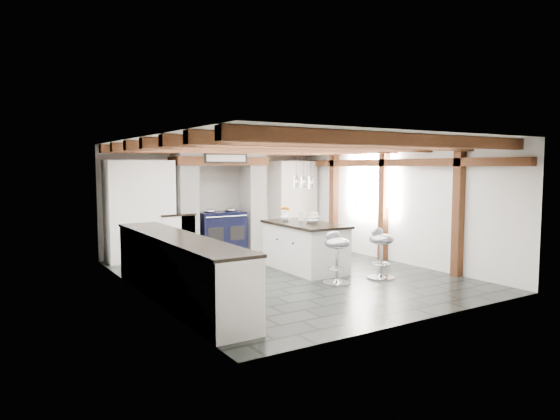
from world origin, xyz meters
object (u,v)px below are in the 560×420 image
range_cooker (221,231)px  bar_stool_near (381,247)px  kitchen_island (305,246)px  bar_stool_far (336,251)px

range_cooker → bar_stool_near: (1.19, -3.72, 0.06)m
kitchen_island → bar_stool_far: 1.20m
range_cooker → bar_stool_far: size_ratio=1.18×
kitchen_island → bar_stool_near: size_ratio=2.07×
range_cooker → bar_stool_far: range_cooker is taller
range_cooker → bar_stool_near: 3.90m
bar_stool_near → bar_stool_far: size_ratio=1.01×
kitchen_island → bar_stool_near: bearing=-61.1°
range_cooker → kitchen_island: size_ratio=0.57×
bar_stool_far → kitchen_island: bearing=78.6°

